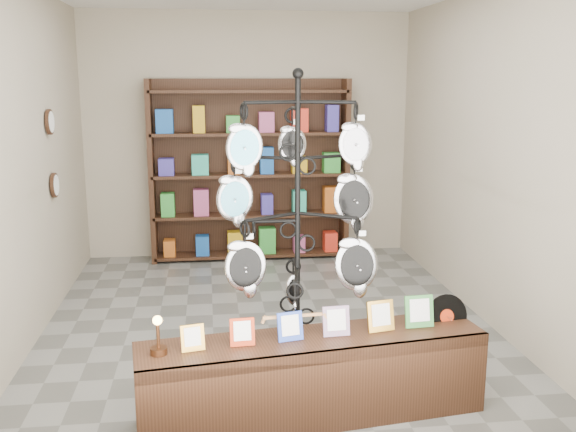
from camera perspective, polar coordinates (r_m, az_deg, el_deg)
The scene contains 6 objects.
ground at distance 5.93m, azimuth -1.78°, elevation -9.63°, with size 5.00×5.00×0.00m, color slate.
room_envelope at distance 5.52m, azimuth -1.90°, elevation 8.51°, with size 5.00×5.00×5.00m.
display_tree at distance 4.30m, azimuth 0.86°, elevation 0.20°, with size 1.16×0.96×2.27m.
front_shelf at distance 4.33m, azimuth 2.23°, elevation -14.12°, with size 2.31×0.76×0.80m.
back_shelving at distance 7.89m, azimuth -3.40°, elevation 3.57°, with size 2.42×0.36×2.20m.
wall_clocks at distance 6.49m, azimuth -20.23°, elevation 5.21°, with size 0.03×0.24×0.84m.
Camera 1 is at (-0.51, -5.49, 2.20)m, focal length 40.00 mm.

